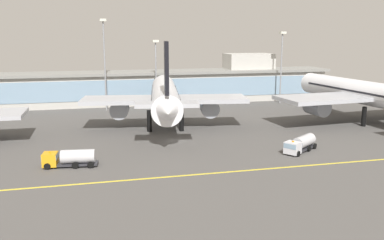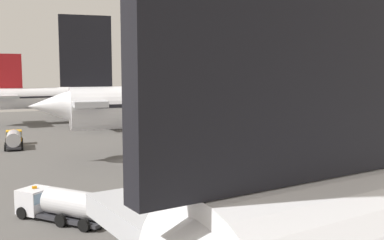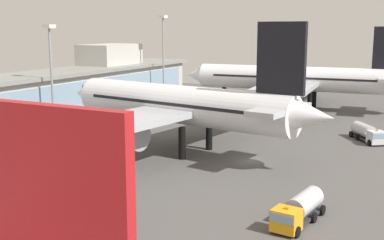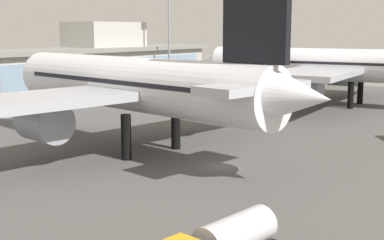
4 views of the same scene
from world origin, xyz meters
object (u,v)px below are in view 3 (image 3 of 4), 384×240
(fuel_tanker_truck, at_px, (368,133))
(airliner_far_right, at_px, (298,79))
(apron_light_mast_west, at_px, (51,61))
(airliner_near_right, at_px, (181,105))
(apron_light_mast_far_east, at_px, (163,46))
(baggage_tug_near, at_px, (298,210))

(fuel_tanker_truck, bearing_deg, airliner_far_right, 179.91)
(fuel_tanker_truck, distance_m, apron_light_mast_west, 59.86)
(airliner_near_right, height_order, fuel_tanker_truck, airliner_near_right)
(airliner_far_right, relative_size, fuel_tanker_truck, 6.76)
(apron_light_mast_far_east, bearing_deg, airliner_far_right, -77.65)
(fuel_tanker_truck, height_order, apron_light_mast_west, apron_light_mast_west)
(airliner_far_right, relative_size, baggage_tug_near, 6.40)
(baggage_tug_near, xyz_separation_m, apron_light_mast_far_east, (64.50, 53.70, 13.60))
(baggage_tug_near, bearing_deg, apron_light_mast_west, -106.29)
(airliner_near_right, height_order, apron_light_mast_west, airliner_near_right)
(apron_light_mast_west, relative_size, apron_light_mast_far_east, 0.89)
(fuel_tanker_truck, bearing_deg, airliner_near_right, -85.82)
(airliner_far_right, xyz_separation_m, baggage_tug_near, (-71.95, -19.69, -5.85))
(baggage_tug_near, height_order, apron_light_mast_far_east, apron_light_mast_far_east)
(airliner_far_right, height_order, apron_light_mast_far_east, apron_light_mast_far_east)
(baggage_tug_near, xyz_separation_m, apron_light_mast_west, (23.66, 54.47, 12.19))
(airliner_far_right, distance_m, apron_light_mast_far_east, 35.67)
(airliner_near_right, distance_m, baggage_tug_near, 33.31)
(airliner_far_right, distance_m, fuel_tanker_truck, 36.46)
(airliner_near_right, relative_size, apron_light_mast_far_east, 2.19)
(fuel_tanker_truck, distance_m, baggage_tug_near, 42.53)
(airliner_far_right, bearing_deg, baggage_tug_near, 100.41)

